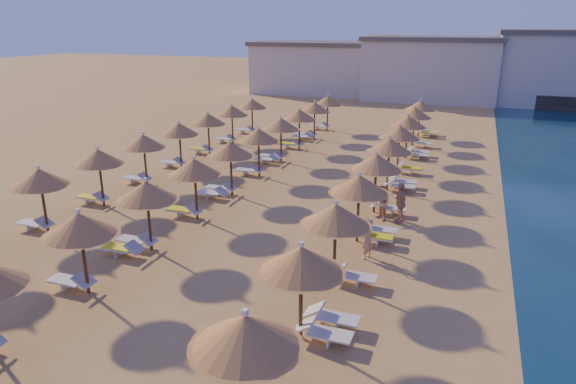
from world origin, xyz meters
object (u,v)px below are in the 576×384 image
at_px(parasol_row_west, 230,150).
at_px(beachgoer_c, 400,202).
at_px(parasol_row_east, 376,163).
at_px(beachgoer_b, 382,203).
at_px(beachgoer_a, 367,239).

relative_size(parasol_row_west, beachgoer_c, 20.98).
xyz_separation_m(parasol_row_east, parasol_row_west, (-7.68, 0.00, 0.00)).
height_order(parasol_row_west, beachgoer_c, parasol_row_west).
bearing_deg(beachgoer_c, parasol_row_west, -123.44).
xyz_separation_m(parasol_row_east, beachgoer_b, (0.51, -0.95, -1.66)).
xyz_separation_m(beachgoer_a, beachgoer_c, (0.63, 4.38, 0.12)).
bearing_deg(parasol_row_west, beachgoer_b, -6.59).
bearing_deg(parasol_row_west, parasol_row_east, 0.00).
bearing_deg(parasol_row_east, beachgoer_c, -32.89).
bearing_deg(beachgoer_a, parasol_row_east, -152.19).
relative_size(parasol_row_east, beachgoer_c, 20.98).
bearing_deg(beachgoer_c, parasol_row_east, -150.79).
bearing_deg(parasol_row_east, beachgoer_b, -61.59).
relative_size(beachgoer_b, beachgoer_c, 0.87).
xyz_separation_m(parasol_row_west, beachgoer_c, (9.03, -0.87, -1.54)).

